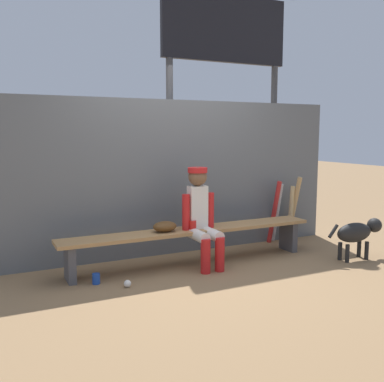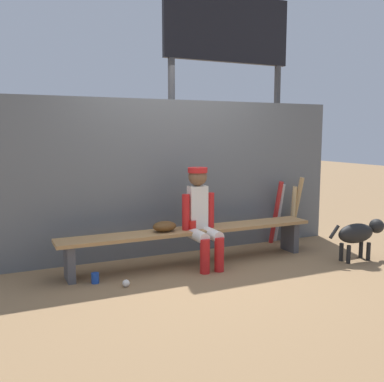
# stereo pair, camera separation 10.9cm
# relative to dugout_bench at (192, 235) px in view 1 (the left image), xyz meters

# --- Properties ---
(ground_plane) EXTENTS (30.00, 30.00, 0.00)m
(ground_plane) POSITION_rel_dugout_bench_xyz_m (0.00, 0.00, -0.35)
(ground_plane) COLOR olive
(chainlink_fence) EXTENTS (4.72, 0.03, 1.96)m
(chainlink_fence) POSITION_rel_dugout_bench_xyz_m (0.00, 0.54, 0.63)
(chainlink_fence) COLOR #595E63
(chainlink_fence) RESTS_ON ground_plane
(dugout_bench) EXTENTS (3.14, 0.36, 0.43)m
(dugout_bench) POSITION_rel_dugout_bench_xyz_m (0.00, 0.00, 0.00)
(dugout_bench) COLOR #AD7F4C
(dugout_bench) RESTS_ON ground_plane
(player_seated) EXTENTS (0.41, 0.55, 1.15)m
(player_seated) POSITION_rel_dugout_bench_xyz_m (0.07, -0.11, 0.27)
(player_seated) COLOR silver
(player_seated) RESTS_ON ground_plane
(baseball_glove) EXTENTS (0.28, 0.20, 0.12)m
(baseball_glove) POSITION_rel_dugout_bench_xyz_m (-0.35, 0.00, 0.14)
(baseball_glove) COLOR #593819
(baseball_glove) RESTS_ON dugout_bench
(bat_aluminum_red) EXTENTS (0.10, 0.25, 0.90)m
(bat_aluminum_red) POSITION_rel_dugout_bench_xyz_m (1.46, 0.37, 0.10)
(bat_aluminum_red) COLOR #B22323
(bat_aluminum_red) RESTS_ON ground_plane
(bat_aluminum_silver) EXTENTS (0.08, 0.22, 0.84)m
(bat_aluminum_silver) POSITION_rel_dugout_bench_xyz_m (1.57, 0.46, 0.08)
(bat_aluminum_silver) COLOR #B7B7BC
(bat_aluminum_silver) RESTS_ON ground_plane
(bat_wood_natural) EXTENTS (0.08, 0.13, 0.80)m
(bat_wood_natural) POSITION_rel_dugout_bench_xyz_m (1.76, 0.39, 0.05)
(bat_wood_natural) COLOR tan
(bat_wood_natural) RESTS_ON ground_plane
(bat_wood_tan) EXTENTS (0.11, 0.26, 0.94)m
(bat_wood_tan) POSITION_rel_dugout_bench_xyz_m (1.81, 0.39, 0.12)
(bat_wood_tan) COLOR tan
(bat_wood_tan) RESTS_ON ground_plane
(baseball) EXTENTS (0.07, 0.07, 0.07)m
(baseball) POSITION_rel_dugout_bench_xyz_m (-0.94, -0.43, -0.31)
(baseball) COLOR white
(baseball) RESTS_ON ground_plane
(cup_on_ground) EXTENTS (0.08, 0.08, 0.11)m
(cup_on_ground) POSITION_rel_dugout_bench_xyz_m (-1.20, -0.20, -0.29)
(cup_on_ground) COLOR #1E47AD
(cup_on_ground) RESTS_ON ground_plane
(cup_on_bench) EXTENTS (0.08, 0.08, 0.11)m
(cup_on_bench) POSITION_rel_dugout_bench_xyz_m (-0.02, -0.06, 0.14)
(cup_on_bench) COLOR red
(cup_on_bench) RESTS_ON dugout_bench
(scoreboard) EXTENTS (2.33, 0.27, 3.83)m
(scoreboard) POSITION_rel_dugout_bench_xyz_m (1.24, 1.30, 2.36)
(scoreboard) COLOR #3F3F42
(scoreboard) RESTS_ON ground_plane
(dog) EXTENTS (0.84, 0.20, 0.49)m
(dog) POSITION_rel_dugout_bench_xyz_m (1.92, -0.70, -0.01)
(dog) COLOR black
(dog) RESTS_ON ground_plane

